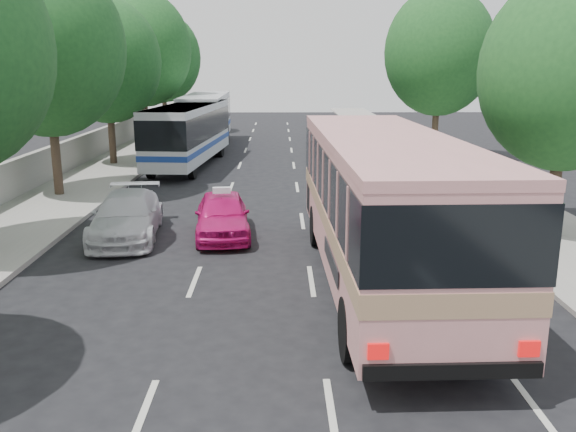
{
  "coord_description": "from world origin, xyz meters",
  "views": [
    {
      "loc": [
        0.2,
        -10.29,
        5.21
      ],
      "look_at": [
        0.42,
        4.25,
        1.6
      ],
      "focal_mm": 38.0,
      "sensor_mm": 36.0,
      "label": 1
    }
  ],
  "objects_px": {
    "pink_taxi": "(222,215)",
    "tour_coach_front": "(189,130)",
    "white_pickup": "(127,216)",
    "tour_coach_rear": "(206,116)",
    "pink_bus": "(384,194)"
  },
  "relations": [
    {
      "from": "pink_taxi",
      "to": "tour_coach_front",
      "type": "bearing_deg",
      "value": 96.4
    },
    {
      "from": "white_pickup",
      "to": "tour_coach_rear",
      "type": "height_order",
      "value": "tour_coach_rear"
    },
    {
      "from": "pink_taxi",
      "to": "tour_coach_front",
      "type": "relative_size",
      "value": 0.37
    },
    {
      "from": "tour_coach_rear",
      "to": "pink_bus",
      "type": "bearing_deg",
      "value": -75.51
    },
    {
      "from": "tour_coach_front",
      "to": "white_pickup",
      "type": "bearing_deg",
      "value": -84.79
    },
    {
      "from": "white_pickup",
      "to": "tour_coach_rear",
      "type": "xyz_separation_m",
      "value": [
        0.0,
        21.61,
        1.35
      ]
    },
    {
      "from": "tour_coach_front",
      "to": "pink_taxi",
      "type": "bearing_deg",
      "value": -72.71
    },
    {
      "from": "white_pickup",
      "to": "tour_coach_front",
      "type": "relative_size",
      "value": 0.44
    },
    {
      "from": "pink_bus",
      "to": "white_pickup",
      "type": "xyz_separation_m",
      "value": [
        -7.17,
        4.29,
        -1.58
      ]
    },
    {
      "from": "pink_bus",
      "to": "tour_coach_rear",
      "type": "height_order",
      "value": "pink_bus"
    },
    {
      "from": "pink_taxi",
      "to": "white_pickup",
      "type": "relative_size",
      "value": 0.85
    },
    {
      "from": "pink_taxi",
      "to": "white_pickup",
      "type": "distance_m",
      "value": 2.94
    },
    {
      "from": "white_pickup",
      "to": "tour_coach_front",
      "type": "bearing_deg",
      "value": 84.4
    },
    {
      "from": "pink_bus",
      "to": "pink_taxi",
      "type": "relative_size",
      "value": 2.83
    },
    {
      "from": "pink_bus",
      "to": "tour_coach_rear",
      "type": "bearing_deg",
      "value": 104.15
    }
  ]
}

